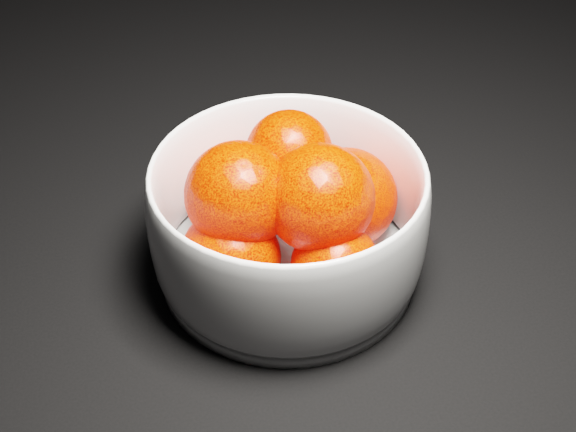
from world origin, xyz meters
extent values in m
cylinder|color=silver|center=(-0.01, 0.25, 0.01)|extent=(0.20, 0.20, 0.01)
sphere|color=#FF1E03|center=(0.04, 0.27, 0.05)|extent=(0.08, 0.08, 0.08)
sphere|color=#FF1E03|center=(-0.03, 0.30, 0.05)|extent=(0.07, 0.07, 0.07)
sphere|color=#FF1E03|center=(-0.06, 0.22, 0.05)|extent=(0.07, 0.07, 0.07)
sphere|color=#FF1E03|center=(0.01, 0.20, 0.05)|extent=(0.06, 0.06, 0.06)
sphere|color=#FF1E03|center=(0.00, 0.28, 0.09)|extent=(0.07, 0.07, 0.07)
sphere|color=#FF1E03|center=(-0.04, 0.24, 0.09)|extent=(0.08, 0.08, 0.08)
sphere|color=#FF1E03|center=(0.01, 0.23, 0.09)|extent=(0.08, 0.08, 0.08)
camera|label=1|loc=(-0.11, -0.19, 0.44)|focal=50.00mm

